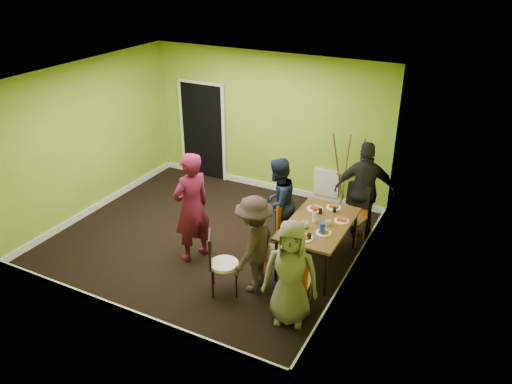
% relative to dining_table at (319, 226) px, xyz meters
% --- Properties ---
extents(ground, '(5.00, 5.00, 0.00)m').
position_rel_dining_table_xyz_m(ground, '(-1.92, -0.11, -0.70)').
color(ground, black).
rests_on(ground, ground).
extents(room_walls, '(5.04, 4.54, 2.82)m').
position_rel_dining_table_xyz_m(room_walls, '(-1.95, -0.06, 0.29)').
color(room_walls, '#89A92B').
rests_on(room_walls, ground).
extents(dining_table, '(0.90, 1.50, 0.75)m').
position_rel_dining_table_xyz_m(dining_table, '(0.00, 0.00, 0.00)').
color(dining_table, black).
rests_on(dining_table, ground).
extents(chair_left_far, '(0.37, 0.36, 0.84)m').
position_rel_dining_table_xyz_m(chair_left_far, '(-0.60, 0.16, -0.22)').
color(chair_left_far, orange).
rests_on(chair_left_far, ground).
extents(chair_left_near, '(0.50, 0.50, 1.05)m').
position_rel_dining_table_xyz_m(chair_left_near, '(-0.50, -0.73, -0.11)').
color(chair_left_near, orange).
rests_on(chair_left_near, ground).
extents(chair_back_end, '(0.47, 0.54, 1.00)m').
position_rel_dining_table_xyz_m(chair_back_end, '(0.30, 1.05, 0.01)').
color(chair_back_end, orange).
rests_on(chair_back_end, ground).
extents(chair_front_end, '(0.45, 0.46, 0.96)m').
position_rel_dining_table_xyz_m(chair_front_end, '(0.12, -1.18, -0.15)').
color(chair_front_end, orange).
rests_on(chair_front_end, ground).
extents(chair_bentwood, '(0.51, 0.50, 0.96)m').
position_rel_dining_table_xyz_m(chair_bentwood, '(-1.01, -1.28, -0.17)').
color(chair_bentwood, black).
rests_on(chair_bentwood, ground).
extents(easel, '(0.62, 0.58, 1.55)m').
position_rel_dining_table_xyz_m(easel, '(-0.17, 1.91, 0.07)').
color(easel, brown).
rests_on(easel, ground).
extents(plate_near_left, '(0.27, 0.27, 0.01)m').
position_rel_dining_table_xyz_m(plate_near_left, '(-0.21, 0.37, 0.06)').
color(plate_near_left, white).
rests_on(plate_near_left, dining_table).
extents(plate_near_right, '(0.26, 0.26, 0.01)m').
position_rel_dining_table_xyz_m(plate_near_right, '(-0.24, -0.41, 0.06)').
color(plate_near_right, white).
rests_on(plate_near_right, dining_table).
extents(plate_far_back, '(0.23, 0.23, 0.01)m').
position_rel_dining_table_xyz_m(plate_far_back, '(0.04, 0.56, 0.06)').
color(plate_far_back, white).
rests_on(plate_far_back, dining_table).
extents(plate_far_front, '(0.26, 0.26, 0.01)m').
position_rel_dining_table_xyz_m(plate_far_front, '(-0.02, -0.53, 0.06)').
color(plate_far_front, white).
rests_on(plate_far_front, dining_table).
extents(plate_wall_back, '(0.23, 0.23, 0.01)m').
position_rel_dining_table_xyz_m(plate_wall_back, '(0.30, 0.20, 0.06)').
color(plate_wall_back, white).
rests_on(plate_wall_back, dining_table).
extents(plate_wall_front, '(0.23, 0.23, 0.01)m').
position_rel_dining_table_xyz_m(plate_wall_front, '(0.17, -0.27, 0.06)').
color(plate_wall_front, white).
rests_on(plate_wall_front, dining_table).
extents(thermos, '(0.07, 0.07, 0.21)m').
position_rel_dining_table_xyz_m(thermos, '(-0.07, -0.02, 0.16)').
color(thermos, white).
rests_on(thermos, dining_table).
extents(blue_bottle, '(0.08, 0.08, 0.18)m').
position_rel_dining_table_xyz_m(blue_bottle, '(0.16, -0.29, 0.15)').
color(blue_bottle, blue).
rests_on(blue_bottle, dining_table).
extents(orange_bottle, '(0.04, 0.04, 0.08)m').
position_rel_dining_table_xyz_m(orange_bottle, '(-0.14, 0.22, 0.09)').
color(orange_bottle, orange).
rests_on(orange_bottle, dining_table).
extents(glass_mid, '(0.06, 0.06, 0.09)m').
position_rel_dining_table_xyz_m(glass_mid, '(-0.08, 0.28, 0.10)').
color(glass_mid, black).
rests_on(glass_mid, dining_table).
extents(glass_back, '(0.06, 0.06, 0.08)m').
position_rel_dining_table_xyz_m(glass_back, '(0.10, 0.43, 0.10)').
color(glass_back, black).
rests_on(glass_back, dining_table).
extents(glass_front, '(0.07, 0.07, 0.08)m').
position_rel_dining_table_xyz_m(glass_front, '(0.04, -0.51, 0.10)').
color(glass_front, black).
rests_on(glass_front, dining_table).
extents(cup_a, '(0.12, 0.12, 0.10)m').
position_rel_dining_table_xyz_m(cup_a, '(-0.14, -0.24, 0.10)').
color(cup_a, white).
rests_on(cup_a, dining_table).
extents(cup_b, '(0.09, 0.09, 0.08)m').
position_rel_dining_table_xyz_m(cup_b, '(0.15, -0.01, 0.10)').
color(cup_b, white).
rests_on(cup_b, dining_table).
extents(person_standing, '(0.64, 0.77, 1.81)m').
position_rel_dining_table_xyz_m(person_standing, '(-1.83, -0.72, 0.21)').
color(person_standing, '#570F27').
rests_on(person_standing, ground).
extents(person_left_far, '(0.73, 0.86, 1.53)m').
position_rel_dining_table_xyz_m(person_left_far, '(-0.83, 0.28, 0.07)').
color(person_left_far, black).
rests_on(person_left_far, ground).
extents(person_left_near, '(0.55, 0.96, 1.48)m').
position_rel_dining_table_xyz_m(person_left_near, '(-0.60, -1.00, 0.05)').
color(person_left_near, '#312121').
rests_on(person_left_near, ground).
extents(person_back_end, '(1.08, 0.67, 1.72)m').
position_rel_dining_table_xyz_m(person_back_end, '(0.37, 1.18, 0.16)').
color(person_back_end, black).
rests_on(person_back_end, ground).
extents(person_front_end, '(0.83, 0.65, 1.49)m').
position_rel_dining_table_xyz_m(person_front_end, '(0.14, -1.40, 0.05)').
color(person_front_end, gray).
rests_on(person_front_end, ground).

